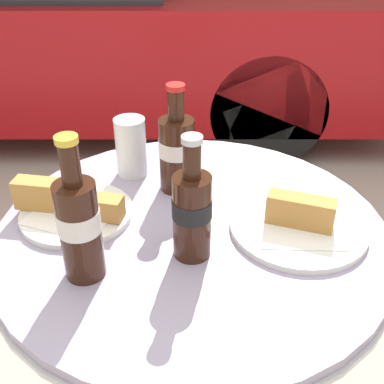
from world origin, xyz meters
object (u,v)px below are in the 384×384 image
at_px(cola_bottle_center, 79,225).
at_px(lunch_plate_far, 72,207).
at_px(drinking_glass, 131,150).
at_px(parked_car, 30,17).
at_px(cola_bottle_left, 194,211).
at_px(bistro_table, 192,288).
at_px(cola_bottle_right, 177,150).
at_px(lunch_plate_near, 299,223).

bearing_deg(cola_bottle_center, lunch_plate_far, 108.66).
bearing_deg(drinking_glass, lunch_plate_far, -120.30).
bearing_deg(parked_car, cola_bottle_left, -68.11).
bearing_deg(parked_car, bistro_table, -67.54).
distance_m(cola_bottle_left, cola_bottle_right, 0.21).
height_order(bistro_table, cola_bottle_right, cola_bottle_right).
distance_m(cola_bottle_center, drinking_glass, 0.32).
bearing_deg(lunch_plate_near, cola_bottle_left, -160.95).
height_order(lunch_plate_near, lunch_plate_far, lunch_plate_far).
bearing_deg(lunch_plate_near, cola_bottle_right, 146.61).
bearing_deg(cola_bottle_right, parked_car, 112.97).
bearing_deg(lunch_plate_far, cola_bottle_right, 28.15).
bearing_deg(cola_bottle_center, cola_bottle_right, 61.95).
xyz_separation_m(cola_bottle_left, lunch_plate_far, (-0.22, 0.11, -0.06)).
xyz_separation_m(cola_bottle_center, drinking_glass, (0.04, 0.32, -0.04)).
height_order(cola_bottle_center, lunch_plate_near, cola_bottle_center).
distance_m(cola_bottle_left, drinking_glass, 0.30).
bearing_deg(drinking_glass, cola_bottle_right, -30.85).
height_order(bistro_table, lunch_plate_near, lunch_plate_near).
relative_size(drinking_glass, lunch_plate_far, 0.58).
height_order(cola_bottle_right, drinking_glass, cola_bottle_right).
distance_m(lunch_plate_near, lunch_plate_far, 0.42).
xyz_separation_m(cola_bottle_center, lunch_plate_near, (0.36, 0.12, -0.08)).
relative_size(bistro_table, cola_bottle_left, 3.53).
bearing_deg(cola_bottle_right, lunch_plate_near, -33.39).
bearing_deg(parked_car, lunch_plate_far, -71.81).
height_order(cola_bottle_right, lunch_plate_near, cola_bottle_right).
xyz_separation_m(cola_bottle_right, lunch_plate_near, (0.22, -0.15, -0.07)).
bearing_deg(cola_bottle_left, lunch_plate_far, 154.35).
height_order(cola_bottle_left, lunch_plate_far, cola_bottle_left).
relative_size(drinking_glass, parked_car, 0.03).
height_order(cola_bottle_left, cola_bottle_right, cola_bottle_right).
bearing_deg(drinking_glass, lunch_plate_near, -32.63).
bearing_deg(cola_bottle_center, cola_bottle_left, 16.27).
distance_m(cola_bottle_right, lunch_plate_near, 0.27).
bearing_deg(cola_bottle_center, parked_car, 108.22).
bearing_deg(bistro_table, cola_bottle_center, -142.84).
xyz_separation_m(cola_bottle_center, lunch_plate_far, (-0.05, 0.16, -0.07)).
xyz_separation_m(drinking_glass, lunch_plate_far, (-0.09, -0.16, -0.04)).
bearing_deg(cola_bottle_center, lunch_plate_near, 17.74).
bearing_deg(cola_bottle_right, cola_bottle_left, -81.27).
distance_m(cola_bottle_left, lunch_plate_near, 0.21).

